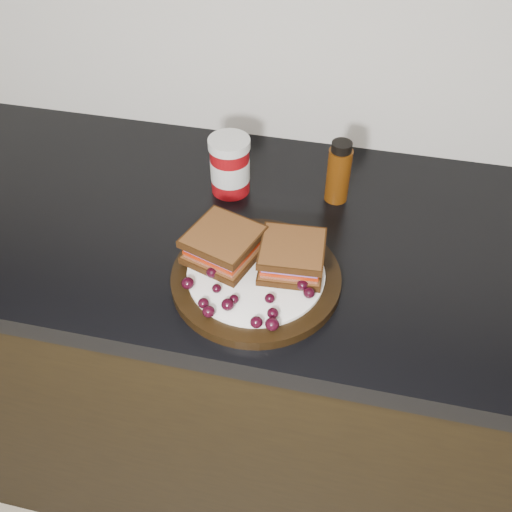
{
  "coord_description": "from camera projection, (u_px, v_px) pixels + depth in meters",
  "views": [
    {
      "loc": [
        0.28,
        0.94,
        1.59
      ],
      "look_at": [
        0.13,
        1.57,
        0.96
      ],
      "focal_mm": 40.0,
      "sensor_mm": 36.0,
      "label": 1
    }
  ],
  "objects": [
    {
      "name": "grape_21",
      "position": [
        228.0,
        252.0,
        0.95
      ],
      "size": [
        0.02,
        0.02,
        0.02
      ],
      "primitive_type": "ellipsoid",
      "color": "black",
      "rests_on": "plate"
    },
    {
      "name": "grape_6",
      "position": [
        256.0,
        322.0,
        0.84
      ],
      "size": [
        0.02,
        0.02,
        0.02
      ],
      "primitive_type": "ellipsoid",
      "color": "black",
      "rests_on": "plate"
    },
    {
      "name": "grape_8",
      "position": [
        273.0,
        313.0,
        0.86
      ],
      "size": [
        0.02,
        0.02,
        0.02
      ],
      "primitive_type": "ellipsoid",
      "color": "black",
      "rests_on": "plate"
    },
    {
      "name": "grape_16",
      "position": [
        233.0,
        240.0,
        0.97
      ],
      "size": [
        0.02,
        0.02,
        0.02
      ],
      "primitive_type": "ellipsoid",
      "color": "black",
      "rests_on": "plate"
    },
    {
      "name": "grape_10",
      "position": [
        309.0,
        293.0,
        0.89
      ],
      "size": [
        0.02,
        0.02,
        0.02
      ],
      "primitive_type": "ellipsoid",
      "color": "black",
      "rests_on": "plate"
    },
    {
      "name": "grape_17",
      "position": [
        220.0,
        250.0,
        0.95
      ],
      "size": [
        0.02,
        0.02,
        0.02
      ],
      "primitive_type": "ellipsoid",
      "color": "black",
      "rests_on": "plate"
    },
    {
      "name": "grape_0",
      "position": [
        188.0,
        283.0,
        0.9
      ],
      "size": [
        0.02,
        0.02,
        0.02
      ],
      "primitive_type": "ellipsoid",
      "color": "black",
      "rests_on": "plate"
    },
    {
      "name": "grape_14",
      "position": [
        304.0,
        255.0,
        0.94
      ],
      "size": [
        0.02,
        0.02,
        0.02
      ],
      "primitive_type": "ellipsoid",
      "color": "black",
      "rests_on": "plate"
    },
    {
      "name": "condiment_jar",
      "position": [
        230.0,
        166.0,
        1.08
      ],
      "size": [
        0.08,
        0.08,
        0.12
      ],
      "primitive_type": "cylinder",
      "rotation": [
        0.0,
        0.0,
        -0.06
      ],
      "color": "maroon",
      "rests_on": "countertop"
    },
    {
      "name": "grape_23",
      "position": [
        201.0,
        250.0,
        0.95
      ],
      "size": [
        0.02,
        0.02,
        0.02
      ],
      "primitive_type": "ellipsoid",
      "color": "black",
      "rests_on": "plate"
    },
    {
      "name": "oil_bottle",
      "position": [
        339.0,
        172.0,
        1.06
      ],
      "size": [
        0.05,
        0.05,
        0.13
      ],
      "primitive_type": "cylinder",
      "rotation": [
        0.0,
        0.0,
        -0.16
      ],
      "color": "#4C2507",
      "rests_on": "countertop"
    },
    {
      "name": "grape_9",
      "position": [
        270.0,
        298.0,
        0.88
      ],
      "size": [
        0.02,
        0.02,
        0.02
      ],
      "primitive_type": "ellipsoid",
      "color": "black",
      "rests_on": "plate"
    },
    {
      "name": "countertop",
      "position": [
        202.0,
        227.0,
        1.08
      ],
      "size": [
        3.98,
        0.6,
        0.04
      ],
      "primitive_type": "cube",
      "color": "black",
      "rests_on": "base_cabinets"
    },
    {
      "name": "grape_11",
      "position": [
        302.0,
        285.0,
        0.9
      ],
      "size": [
        0.02,
        0.02,
        0.02
      ],
      "primitive_type": "ellipsoid",
      "color": "black",
      "rests_on": "plate"
    },
    {
      "name": "plate",
      "position": [
        256.0,
        278.0,
        0.94
      ],
      "size": [
        0.28,
        0.28,
        0.02
      ],
      "primitive_type": "cylinder",
      "color": "black",
      "rests_on": "countertop"
    },
    {
      "name": "grape_22",
      "position": [
        220.0,
        255.0,
        0.95
      ],
      "size": [
        0.02,
        0.02,
        0.02
      ],
      "primitive_type": "ellipsoid",
      "color": "black",
      "rests_on": "plate"
    },
    {
      "name": "grape_5",
      "position": [
        234.0,
        299.0,
        0.88
      ],
      "size": [
        0.02,
        0.02,
        0.01
      ],
      "primitive_type": "ellipsoid",
      "color": "black",
      "rests_on": "plate"
    },
    {
      "name": "base_cabinets",
      "position": [
        214.0,
        365.0,
        1.39
      ],
      "size": [
        3.96,
        0.58,
        0.86
      ],
      "primitive_type": "cube",
      "color": "black",
      "rests_on": "ground_plane"
    },
    {
      "name": "sandwich_left",
      "position": [
        223.0,
        245.0,
        0.94
      ],
      "size": [
        0.14,
        0.14,
        0.05
      ],
      "primitive_type": null,
      "rotation": [
        0.0,
        0.0,
        -0.32
      ],
      "color": "brown",
      "rests_on": "plate"
    },
    {
      "name": "grape_13",
      "position": [
        310.0,
        267.0,
        0.92
      ],
      "size": [
        0.02,
        0.02,
        0.02
      ],
      "primitive_type": "ellipsoid",
      "color": "black",
      "rests_on": "plate"
    },
    {
      "name": "sandwich_right",
      "position": [
        292.0,
        256.0,
        0.92
      ],
      "size": [
        0.11,
        0.11,
        0.05
      ],
      "primitive_type": null,
      "rotation": [
        0.0,
        0.0,
        0.07
      ],
      "color": "brown",
      "rests_on": "plate"
    },
    {
      "name": "grape_4",
      "position": [
        228.0,
        305.0,
        0.87
      ],
      "size": [
        0.02,
        0.02,
        0.02
      ],
      "primitive_type": "ellipsoid",
      "color": "black",
      "rests_on": "plate"
    },
    {
      "name": "grape_7",
      "position": [
        272.0,
        324.0,
        0.84
      ],
      "size": [
        0.02,
        0.02,
        0.02
      ],
      "primitive_type": "ellipsoid",
      "color": "black",
      "rests_on": "plate"
    },
    {
      "name": "grape_20",
      "position": [
        212.0,
        273.0,
        0.92
      ],
      "size": [
        0.02,
        0.02,
        0.02
      ],
      "primitive_type": "ellipsoid",
      "color": "black",
      "rests_on": "plate"
    },
    {
      "name": "grape_1",
      "position": [
        217.0,
        288.0,
        0.89
      ],
      "size": [
        0.02,
        0.02,
        0.01
      ],
      "primitive_type": "ellipsoid",
      "color": "black",
      "rests_on": "plate"
    },
    {
      "name": "grape_15",
      "position": [
        285.0,
        262.0,
        0.93
      ],
      "size": [
        0.02,
        0.02,
        0.02
      ],
      "primitive_type": "ellipsoid",
      "color": "black",
      "rests_on": "plate"
    },
    {
      "name": "grape_19",
      "position": [
        208.0,
        258.0,
        0.94
      ],
      "size": [
        0.02,
        0.02,
        0.02
      ],
      "primitive_type": "ellipsoid",
      "color": "black",
      "rests_on": "plate"
    },
    {
      "name": "grape_18",
      "position": [
        208.0,
        254.0,
        0.95
      ],
      "size": [
        0.02,
        0.02,
        0.02
      ],
      "primitive_type": "ellipsoid",
      "color": "black",
      "rests_on": "plate"
    },
    {
      "name": "grape_12",
      "position": [
        305.0,
        281.0,
        0.9
      ],
      "size": [
        0.02,
        0.02,
        0.02
      ],
      "primitive_type": "ellipsoid",
      "color": "black",
      "rests_on": "plate"
    },
    {
      "name": "grape_3",
      "position": [
        209.0,
        312.0,
        0.86
      ],
      "size": [
        0.02,
        0.02,
        0.02
      ],
      "primitive_type": "ellipsoid",
      "color": "black",
      "rests_on": "plate"
    },
    {
      "name": "grape_2",
      "position": [
        203.0,
        303.0,
        0.87
      ],
      "size": [
        0.02,
        0.02,
        0.02
      ],
      "primitive_type": "ellipsoid",
      "color": "black",
      "rests_on": "plate"
    }
  ]
}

